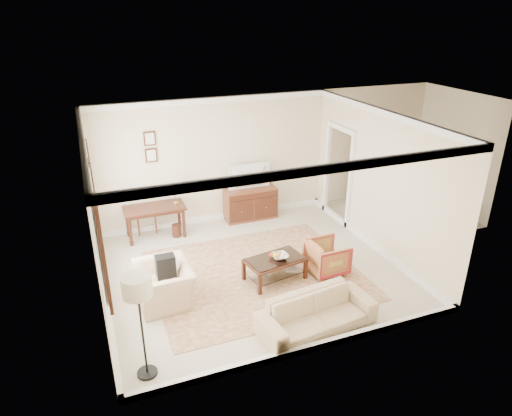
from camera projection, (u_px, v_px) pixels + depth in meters
room_shell at (251, 146)px, 7.85m from camera, size 5.51×5.01×2.91m
annex_bedroom at (407, 200)px, 11.17m from camera, size 3.00×2.70×2.90m
window_front at (97, 237)px, 6.74m from camera, size 0.12×1.56×1.80m
window_rear at (92, 198)px, 8.11m from camera, size 0.12×1.56×1.80m
doorway at (338, 176)px, 10.59m from camera, size 0.10×1.12×2.25m
rug at (256, 274)px, 8.68m from camera, size 3.82×3.27×0.01m
writing_desk at (154, 212)px, 9.89m from camera, size 1.31×0.65×0.71m
desk_chair at (145, 210)px, 10.17m from camera, size 0.53×0.53×1.05m
desk_lamp at (175, 193)px, 9.90m from camera, size 0.32×0.32×0.50m
framed_prints at (150, 147)px, 9.72m from camera, size 0.25×0.04×0.68m
sideboard at (250, 204)px, 10.87m from camera, size 1.23×0.47×0.76m
tv at (251, 169)px, 10.50m from camera, size 0.97×0.56×0.13m
coffee_table at (275, 263)px, 8.39m from camera, size 1.16×0.80×0.45m
fruit_bowl at (280, 256)px, 8.33m from camera, size 0.42×0.42×0.10m
book_a at (262, 272)px, 8.42m from camera, size 0.26×0.17×0.38m
book_b at (286, 268)px, 8.58m from camera, size 0.27×0.14×0.38m
striped_armchair at (327, 256)px, 8.63m from camera, size 0.66×0.71×0.71m
club_armchair at (164, 278)px, 7.73m from camera, size 0.72×1.07×0.91m
backpack at (165, 264)px, 7.68m from camera, size 0.28×0.36×0.40m
sofa at (317, 308)px, 7.10m from camera, size 1.94×0.78×0.74m
floor_lamp at (138, 294)px, 5.79m from camera, size 0.39×0.39×1.58m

